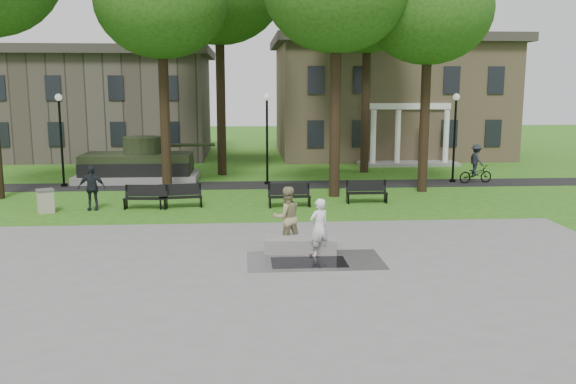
{
  "coord_description": "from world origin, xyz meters",
  "views": [
    {
      "loc": [
        -0.66,
        -19.45,
        5.09
      ],
      "look_at": [
        0.85,
        1.76,
        1.4
      ],
      "focal_mm": 38.0,
      "sensor_mm": 36.0,
      "label": 1
    }
  ],
  "objects_px": {
    "skateboarder": "(319,227)",
    "cyclist": "(476,167)",
    "park_bench_0": "(146,196)",
    "friend_watching": "(287,217)",
    "concrete_block": "(301,244)",
    "trash_bin": "(46,201)"
  },
  "relations": [
    {
      "from": "friend_watching",
      "to": "concrete_block",
      "type": "bearing_deg",
      "value": 109.99
    },
    {
      "from": "park_bench_0",
      "to": "friend_watching",
      "type": "bearing_deg",
      "value": -45.56
    },
    {
      "from": "concrete_block",
      "to": "skateboarder",
      "type": "xyz_separation_m",
      "value": [
        0.51,
        -0.54,
        0.66
      ]
    },
    {
      "from": "cyclist",
      "to": "trash_bin",
      "type": "height_order",
      "value": "cyclist"
    },
    {
      "from": "concrete_block",
      "to": "trash_bin",
      "type": "relative_size",
      "value": 2.29
    },
    {
      "from": "cyclist",
      "to": "skateboarder",
      "type": "bearing_deg",
      "value": 134.08
    },
    {
      "from": "friend_watching",
      "to": "cyclist",
      "type": "xyz_separation_m",
      "value": [
        10.98,
        12.54,
        -0.15
      ]
    },
    {
      "from": "concrete_block",
      "to": "friend_watching",
      "type": "relative_size",
      "value": 1.12
    },
    {
      "from": "concrete_block",
      "to": "trash_bin",
      "type": "bearing_deg",
      "value": 145.58
    },
    {
      "from": "cyclist",
      "to": "trash_bin",
      "type": "xyz_separation_m",
      "value": [
        -20.43,
        -6.31,
        -0.36
      ]
    },
    {
      "from": "trash_bin",
      "to": "park_bench_0",
      "type": "bearing_deg",
      "value": 7.36
    },
    {
      "from": "concrete_block",
      "to": "trash_bin",
      "type": "distance_m",
      "value": 11.94
    },
    {
      "from": "concrete_block",
      "to": "skateboarder",
      "type": "relative_size",
      "value": 1.25
    },
    {
      "from": "park_bench_0",
      "to": "skateboarder",
      "type": "bearing_deg",
      "value": -45.34
    },
    {
      "from": "park_bench_0",
      "to": "trash_bin",
      "type": "bearing_deg",
      "value": -167.34
    },
    {
      "from": "skateboarder",
      "to": "cyclist",
      "type": "xyz_separation_m",
      "value": [
        10.07,
        13.6,
        -0.05
      ]
    },
    {
      "from": "concrete_block",
      "to": "friend_watching",
      "type": "distance_m",
      "value": 1.0
    },
    {
      "from": "park_bench_0",
      "to": "cyclist",
      "type": "bearing_deg",
      "value": 24.7
    },
    {
      "from": "concrete_block",
      "to": "trash_bin",
      "type": "height_order",
      "value": "trash_bin"
    },
    {
      "from": "concrete_block",
      "to": "friend_watching",
      "type": "xyz_separation_m",
      "value": [
        -0.4,
        0.52,
        0.76
      ]
    },
    {
      "from": "skateboarder",
      "to": "park_bench_0",
      "type": "distance_m",
      "value": 10.09
    },
    {
      "from": "friend_watching",
      "to": "cyclist",
      "type": "distance_m",
      "value": 16.67
    }
  ]
}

